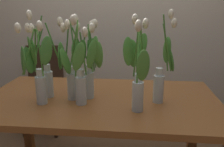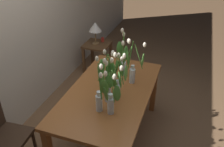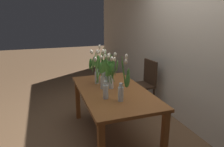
{
  "view_description": "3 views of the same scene",
  "coord_description": "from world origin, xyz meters",
  "px_view_note": "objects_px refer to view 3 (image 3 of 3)",
  "views": [
    {
      "loc": [
        0.24,
        -1.52,
        1.34
      ],
      "look_at": [
        0.08,
        0.05,
        0.9
      ],
      "focal_mm": 38.38,
      "sensor_mm": 36.0,
      "label": 1
    },
    {
      "loc": [
        -2.12,
        -0.77,
        2.33
      ],
      "look_at": [
        -0.04,
        -0.04,
        1.0
      ],
      "focal_mm": 39.05,
      "sensor_mm": 36.0,
      "label": 2
    },
    {
      "loc": [
        2.55,
        -0.89,
        1.76
      ],
      "look_at": [
        -0.08,
        0.01,
        0.96
      ],
      "focal_mm": 32.94,
      "sensor_mm": 36.0,
      "label": 3
    }
  ],
  "objects_px": {
    "tulip_vase_1": "(111,73)",
    "tulip_vase_3": "(96,70)",
    "tulip_vase_5": "(103,69)",
    "tulip_vase_0": "(106,73)",
    "tulip_vase_4": "(102,75)",
    "tulip_vase_2": "(123,87)",
    "tulip_vase_6": "(107,80)",
    "dining_table": "(113,96)",
    "dining_chair": "(145,81)"
  },
  "relations": [
    {
      "from": "tulip_vase_1",
      "to": "dining_chair",
      "type": "distance_m",
      "value": 1.25
    },
    {
      "from": "dining_table",
      "to": "tulip_vase_0",
      "type": "relative_size",
      "value": 2.86
    },
    {
      "from": "tulip_vase_1",
      "to": "tulip_vase_6",
      "type": "xyz_separation_m",
      "value": [
        0.31,
        -0.17,
        0.01
      ]
    },
    {
      "from": "dining_table",
      "to": "tulip_vase_1",
      "type": "bearing_deg",
      "value": -176.84
    },
    {
      "from": "tulip_vase_0",
      "to": "tulip_vase_5",
      "type": "distance_m",
      "value": 0.2
    },
    {
      "from": "tulip_vase_0",
      "to": "tulip_vase_3",
      "type": "bearing_deg",
      "value": -153.07
    },
    {
      "from": "tulip_vase_3",
      "to": "tulip_vase_5",
      "type": "xyz_separation_m",
      "value": [
        0.01,
        0.12,
        0.01
      ]
    },
    {
      "from": "tulip_vase_1",
      "to": "dining_chair",
      "type": "height_order",
      "value": "tulip_vase_1"
    },
    {
      "from": "tulip_vase_6",
      "to": "dining_table",
      "type": "bearing_deg",
      "value": 145.08
    },
    {
      "from": "dining_table",
      "to": "tulip_vase_5",
      "type": "relative_size",
      "value": 2.75
    },
    {
      "from": "tulip_vase_3",
      "to": "tulip_vase_4",
      "type": "xyz_separation_m",
      "value": [
        0.26,
        0.02,
        0.0
      ]
    },
    {
      "from": "tulip_vase_3",
      "to": "tulip_vase_6",
      "type": "xyz_separation_m",
      "value": [
        0.61,
        -0.02,
        0.03
      ]
    },
    {
      "from": "tulip_vase_2",
      "to": "tulip_vase_5",
      "type": "xyz_separation_m",
      "value": [
        -0.76,
        -0.02,
        0.03
      ]
    },
    {
      "from": "tulip_vase_0",
      "to": "dining_table",
      "type": "bearing_deg",
      "value": 17.39
    },
    {
      "from": "tulip_vase_4",
      "to": "tulip_vase_3",
      "type": "bearing_deg",
      "value": -175.2
    },
    {
      "from": "dining_table",
      "to": "tulip_vase_4",
      "type": "bearing_deg",
      "value": -128.58
    },
    {
      "from": "tulip_vase_2",
      "to": "tulip_vase_4",
      "type": "height_order",
      "value": "tulip_vase_2"
    },
    {
      "from": "tulip_vase_3",
      "to": "tulip_vase_5",
      "type": "bearing_deg",
      "value": 86.39
    },
    {
      "from": "tulip_vase_0",
      "to": "tulip_vase_4",
      "type": "relative_size",
      "value": 1.0
    },
    {
      "from": "tulip_vase_1",
      "to": "tulip_vase_5",
      "type": "height_order",
      "value": "tulip_vase_5"
    },
    {
      "from": "dining_table",
      "to": "tulip_vase_6",
      "type": "bearing_deg",
      "value": -34.92
    },
    {
      "from": "dining_table",
      "to": "tulip_vase_6",
      "type": "distance_m",
      "value": 0.45
    },
    {
      "from": "tulip_vase_1",
      "to": "tulip_vase_3",
      "type": "height_order",
      "value": "tulip_vase_3"
    },
    {
      "from": "tulip_vase_1",
      "to": "tulip_vase_4",
      "type": "height_order",
      "value": "tulip_vase_4"
    },
    {
      "from": "tulip_vase_3",
      "to": "dining_chair",
      "type": "relative_size",
      "value": 0.57
    },
    {
      "from": "tulip_vase_6",
      "to": "tulip_vase_2",
      "type": "bearing_deg",
      "value": 44.06
    },
    {
      "from": "dining_table",
      "to": "tulip_vase_3",
      "type": "xyz_separation_m",
      "value": [
        -0.37,
        -0.15,
        0.3
      ]
    },
    {
      "from": "tulip_vase_2",
      "to": "tulip_vase_3",
      "type": "height_order",
      "value": "tulip_vase_2"
    },
    {
      "from": "tulip_vase_1",
      "to": "tulip_vase_2",
      "type": "bearing_deg",
      "value": -1.77
    },
    {
      "from": "tulip_vase_1",
      "to": "tulip_vase_3",
      "type": "relative_size",
      "value": 1.0
    },
    {
      "from": "tulip_vase_0",
      "to": "tulip_vase_5",
      "type": "relative_size",
      "value": 0.96
    },
    {
      "from": "tulip_vase_0",
      "to": "tulip_vase_1",
      "type": "distance_m",
      "value": 0.11
    },
    {
      "from": "tulip_vase_1",
      "to": "tulip_vase_2",
      "type": "height_order",
      "value": "tulip_vase_2"
    },
    {
      "from": "tulip_vase_1",
      "to": "tulip_vase_3",
      "type": "distance_m",
      "value": 0.34
    },
    {
      "from": "tulip_vase_1",
      "to": "tulip_vase_2",
      "type": "xyz_separation_m",
      "value": [
        0.47,
        -0.01,
        -0.04
      ]
    },
    {
      "from": "tulip_vase_2",
      "to": "tulip_vase_3",
      "type": "distance_m",
      "value": 0.78
    },
    {
      "from": "dining_table",
      "to": "tulip_vase_0",
      "type": "bearing_deg",
      "value": -162.61
    },
    {
      "from": "tulip_vase_1",
      "to": "tulip_vase_3",
      "type": "xyz_separation_m",
      "value": [
        -0.3,
        -0.15,
        -0.02
      ]
    },
    {
      "from": "tulip_vase_0",
      "to": "tulip_vase_3",
      "type": "xyz_separation_m",
      "value": [
        -0.2,
        -0.1,
        -0.0
      ]
    },
    {
      "from": "tulip_vase_1",
      "to": "tulip_vase_3",
      "type": "bearing_deg",
      "value": -153.27
    },
    {
      "from": "tulip_vase_3",
      "to": "tulip_vase_6",
      "type": "height_order",
      "value": "tulip_vase_6"
    },
    {
      "from": "tulip_vase_0",
      "to": "tulip_vase_1",
      "type": "height_order",
      "value": "tulip_vase_0"
    },
    {
      "from": "tulip_vase_1",
      "to": "tulip_vase_5",
      "type": "bearing_deg",
      "value": -173.73
    },
    {
      "from": "tulip_vase_3",
      "to": "tulip_vase_6",
      "type": "relative_size",
      "value": 0.94
    },
    {
      "from": "tulip_vase_2",
      "to": "tulip_vase_6",
      "type": "distance_m",
      "value": 0.23
    },
    {
      "from": "dining_table",
      "to": "tulip_vase_0",
      "type": "distance_m",
      "value": 0.34
    },
    {
      "from": "tulip_vase_1",
      "to": "tulip_vase_4",
      "type": "bearing_deg",
      "value": -107.06
    },
    {
      "from": "tulip_vase_3",
      "to": "tulip_vase_0",
      "type": "bearing_deg",
      "value": 26.93
    },
    {
      "from": "tulip_vase_5",
      "to": "tulip_vase_4",
      "type": "bearing_deg",
      "value": -21.0
    },
    {
      "from": "dining_chair",
      "to": "tulip_vase_0",
      "type": "bearing_deg",
      "value": -57.59
    }
  ]
}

